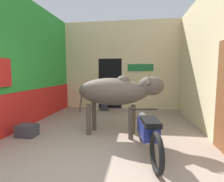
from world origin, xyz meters
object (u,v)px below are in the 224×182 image
shopkeeper_seated (105,94)px  motorcycle_near (148,132)px  crate (27,130)px  cow (116,92)px  plastic_stool (97,104)px

shopkeeper_seated → motorcycle_near: bearing=-67.8°
motorcycle_near → crate: 2.79m
motorcycle_near → shopkeeper_seated: size_ratio=1.48×
motorcycle_near → cow: bearing=126.9°
plastic_stool → crate: (-0.95, -3.08, -0.10)m
motorcycle_near → plastic_stool: bearing=116.6°
motorcycle_near → crate: motorcycle_near is taller
motorcycle_near → crate: bearing=169.6°
shopkeeper_seated → crate: size_ratio=2.85×
cow → shopkeeper_seated: size_ratio=1.66×
motorcycle_near → crate: (-2.74, 0.50, -0.28)m
crate → motorcycle_near: bearing=-10.4°
motorcycle_near → shopkeeper_seated: shopkeeper_seated is taller
shopkeeper_seated → plastic_stool: shopkeeper_seated is taller
cow → crate: 2.27m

